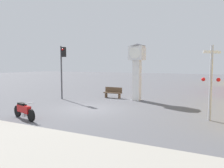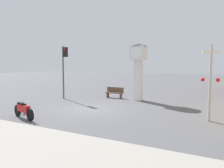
{
  "view_description": "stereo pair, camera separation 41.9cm",
  "coord_description": "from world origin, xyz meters",
  "px_view_note": "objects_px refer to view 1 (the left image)",
  "views": [
    {
      "loc": [
        7.48,
        -11.96,
        2.9
      ],
      "look_at": [
        1.21,
        0.72,
        1.63
      ],
      "focal_mm": 35.0,
      "sensor_mm": 36.0,
      "label": 1
    },
    {
      "loc": [
        7.85,
        -11.77,
        2.9
      ],
      "look_at": [
        1.21,
        0.72,
        1.63
      ],
      "focal_mm": 35.0,
      "sensor_mm": 36.0,
      "label": 2
    }
  ],
  "objects_px": {
    "motorcycle": "(24,111)",
    "traffic_light": "(63,63)",
    "railroad_crossing_signal": "(211,80)",
    "bench": "(113,92)",
    "clock_tower": "(137,63)"
  },
  "relations": [
    {
      "from": "railroad_crossing_signal",
      "to": "bench",
      "type": "bearing_deg",
      "value": 149.09
    },
    {
      "from": "railroad_crossing_signal",
      "to": "bench",
      "type": "xyz_separation_m",
      "value": [
        -7.87,
        4.71,
        -1.62
      ]
    },
    {
      "from": "motorcycle",
      "to": "clock_tower",
      "type": "height_order",
      "value": "clock_tower"
    },
    {
      "from": "bench",
      "to": "clock_tower",
      "type": "bearing_deg",
      "value": -6.56
    },
    {
      "from": "motorcycle",
      "to": "traffic_light",
      "type": "height_order",
      "value": "traffic_light"
    },
    {
      "from": "traffic_light",
      "to": "railroad_crossing_signal",
      "type": "bearing_deg",
      "value": -11.32
    },
    {
      "from": "traffic_light",
      "to": "railroad_crossing_signal",
      "type": "xyz_separation_m",
      "value": [
        11.34,
        -2.27,
        -0.92
      ]
    },
    {
      "from": "motorcycle",
      "to": "clock_tower",
      "type": "relative_size",
      "value": 0.46
    },
    {
      "from": "motorcycle",
      "to": "clock_tower",
      "type": "xyz_separation_m",
      "value": [
        3.26,
        8.5,
        2.58
      ]
    },
    {
      "from": "clock_tower",
      "to": "railroad_crossing_signal",
      "type": "bearing_deg",
      "value": -38.48
    },
    {
      "from": "motorcycle",
      "to": "bench",
      "type": "bearing_deg",
      "value": 99.49
    },
    {
      "from": "motorcycle",
      "to": "railroad_crossing_signal",
      "type": "xyz_separation_m",
      "value": [
        8.86,
        4.05,
        1.66
      ]
    },
    {
      "from": "traffic_light",
      "to": "bench",
      "type": "height_order",
      "value": "traffic_light"
    },
    {
      "from": "clock_tower",
      "to": "railroad_crossing_signal",
      "type": "height_order",
      "value": "clock_tower"
    },
    {
      "from": "clock_tower",
      "to": "railroad_crossing_signal",
      "type": "distance_m",
      "value": 7.21
    }
  ]
}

